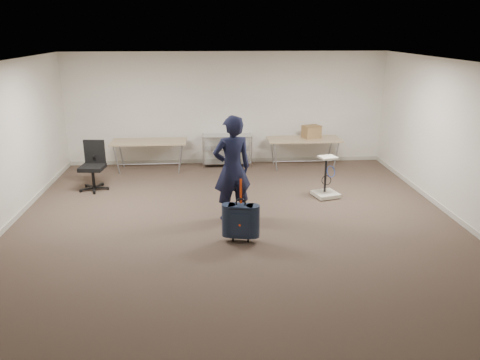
{
  "coord_description": "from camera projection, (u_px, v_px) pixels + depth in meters",
  "views": [
    {
      "loc": [
        -0.46,
        -7.22,
        3.33
      ],
      "look_at": [
        0.06,
        0.3,
        0.88
      ],
      "focal_mm": 35.0,
      "sensor_mm": 36.0,
      "label": 1
    }
  ],
  "objects": [
    {
      "name": "ground",
      "position": [
        238.0,
        235.0,
        7.91
      ],
      "size": [
        9.0,
        9.0,
        0.0
      ],
      "primitive_type": "plane",
      "color": "#3E3226",
      "rests_on": "ground"
    },
    {
      "name": "room_shell",
      "position": [
        233.0,
        203.0,
        9.21
      ],
      "size": [
        8.0,
        9.0,
        9.0
      ],
      "color": "silver",
      "rests_on": "ground"
    },
    {
      "name": "folding_table_left",
      "position": [
        149.0,
        143.0,
        11.32
      ],
      "size": [
        1.8,
        0.75,
        0.73
      ],
      "color": "tan",
      "rests_on": "ground"
    },
    {
      "name": "folding_table_right",
      "position": [
        304.0,
        141.0,
        11.57
      ],
      "size": [
        1.8,
        0.75,
        0.73
      ],
      "color": "tan",
      "rests_on": "ground"
    },
    {
      "name": "wire_shelf",
      "position": [
        227.0,
        149.0,
        11.76
      ],
      "size": [
        1.22,
        0.47,
        0.8
      ],
      "color": "#B8BBBF",
      "rests_on": "ground"
    },
    {
      "name": "person",
      "position": [
        232.0,
        169.0,
        8.29
      ],
      "size": [
        0.8,
        0.63,
        1.92
      ],
      "primitive_type": "imported",
      "rotation": [
        0.0,
        0.0,
        3.41
      ],
      "color": "black",
      "rests_on": "ground"
    },
    {
      "name": "suitcase",
      "position": [
        241.0,
        221.0,
        7.55
      ],
      "size": [
        0.43,
        0.3,
        1.08
      ],
      "color": "black",
      "rests_on": "ground"
    },
    {
      "name": "office_chair",
      "position": [
        94.0,
        175.0,
        10.06
      ],
      "size": [
        0.64,
        0.64,
        1.05
      ],
      "color": "black",
      "rests_on": "ground"
    },
    {
      "name": "equipment_cart",
      "position": [
        326.0,
        186.0,
        9.63
      ],
      "size": [
        0.58,
        0.58,
        0.86
      ],
      "color": "#EDE5CC",
      "rests_on": "ground"
    },
    {
      "name": "cardboard_box",
      "position": [
        311.0,
        132.0,
        11.6
      ],
      "size": [
        0.49,
        0.43,
        0.31
      ],
      "primitive_type": "cube",
      "rotation": [
        0.0,
        0.0,
        0.34
      ],
      "color": "olive",
      "rests_on": "folding_table_right"
    }
  ]
}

